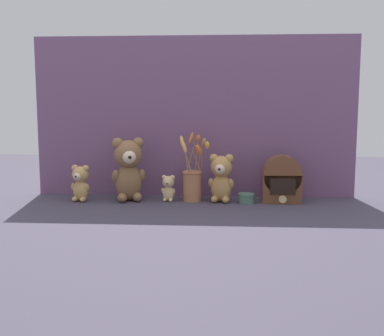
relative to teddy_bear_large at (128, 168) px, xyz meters
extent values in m
plane|color=#3D3847|center=(0.31, -0.02, -0.16)|extent=(4.00, 4.00, 0.00)
cube|color=#704C70|center=(0.31, 0.15, 0.24)|extent=(1.60, 0.02, 0.79)
ellipsoid|color=olive|center=(0.00, 0.00, -0.07)|extent=(0.15, 0.14, 0.18)
sphere|color=olive|center=(0.00, 0.00, 0.07)|extent=(0.14, 0.14, 0.14)
sphere|color=beige|center=(0.01, -0.04, 0.06)|extent=(0.06, 0.06, 0.06)
sphere|color=black|center=(0.02, -0.07, 0.06)|extent=(0.02, 0.02, 0.02)
sphere|color=olive|center=(0.05, 0.02, 0.12)|extent=(0.05, 0.05, 0.05)
sphere|color=olive|center=(-0.05, -0.01, 0.12)|extent=(0.05, 0.05, 0.05)
ellipsoid|color=olive|center=(0.06, 0.01, -0.04)|extent=(0.05, 0.07, 0.08)
ellipsoid|color=olive|center=(-0.06, -0.02, -0.04)|extent=(0.05, 0.07, 0.08)
ellipsoid|color=olive|center=(0.04, -0.02, -0.14)|extent=(0.06, 0.08, 0.04)
ellipsoid|color=olive|center=(-0.02, -0.04, -0.14)|extent=(0.06, 0.08, 0.04)
ellipsoid|color=tan|center=(0.45, 0.00, -0.09)|extent=(0.11, 0.09, 0.13)
sphere|color=tan|center=(0.45, 0.00, 0.01)|extent=(0.10, 0.10, 0.10)
sphere|color=beige|center=(0.44, -0.04, 0.00)|extent=(0.05, 0.05, 0.05)
sphere|color=black|center=(0.44, -0.06, 0.01)|extent=(0.01, 0.01, 0.01)
sphere|color=tan|center=(0.48, -0.01, 0.05)|extent=(0.04, 0.04, 0.04)
sphere|color=tan|center=(0.41, 0.01, 0.05)|extent=(0.04, 0.04, 0.04)
ellipsoid|color=tan|center=(0.49, -0.01, -0.07)|extent=(0.04, 0.05, 0.06)
ellipsoid|color=tan|center=(0.40, 0.00, -0.07)|extent=(0.04, 0.05, 0.06)
ellipsoid|color=tan|center=(0.47, -0.03, -0.14)|extent=(0.04, 0.06, 0.03)
ellipsoid|color=tan|center=(0.41, -0.02, -0.14)|extent=(0.04, 0.06, 0.03)
ellipsoid|color=tan|center=(-0.23, -0.03, -0.11)|extent=(0.08, 0.07, 0.10)
sphere|color=tan|center=(-0.23, -0.03, -0.03)|extent=(0.08, 0.08, 0.08)
sphere|color=beige|center=(-0.23, -0.06, -0.03)|extent=(0.04, 0.04, 0.04)
sphere|color=black|center=(-0.24, -0.07, -0.03)|extent=(0.01, 0.01, 0.01)
sphere|color=tan|center=(-0.20, -0.03, 0.00)|extent=(0.03, 0.03, 0.03)
sphere|color=tan|center=(-0.25, -0.02, 0.00)|extent=(0.03, 0.03, 0.03)
ellipsoid|color=tan|center=(-0.19, -0.04, -0.09)|extent=(0.03, 0.04, 0.05)
ellipsoid|color=tan|center=(-0.26, -0.03, -0.09)|extent=(0.03, 0.04, 0.05)
ellipsoid|color=tan|center=(-0.21, -0.05, -0.15)|extent=(0.03, 0.04, 0.03)
ellipsoid|color=tan|center=(-0.25, -0.05, -0.15)|extent=(0.03, 0.04, 0.03)
ellipsoid|color=#DBBC84|center=(0.19, 0.00, -0.12)|extent=(0.06, 0.05, 0.07)
sphere|color=#DBBC84|center=(0.19, 0.00, -0.07)|extent=(0.06, 0.06, 0.06)
sphere|color=#D1B289|center=(0.19, -0.02, -0.07)|extent=(0.03, 0.03, 0.03)
sphere|color=black|center=(0.19, -0.03, -0.07)|extent=(0.01, 0.01, 0.01)
sphere|color=#DBBC84|center=(0.21, 0.00, -0.04)|extent=(0.02, 0.02, 0.02)
sphere|color=#DBBC84|center=(0.17, 0.00, -0.04)|extent=(0.02, 0.02, 0.02)
ellipsoid|color=#DBBC84|center=(0.22, -0.01, -0.11)|extent=(0.02, 0.03, 0.03)
ellipsoid|color=#DBBC84|center=(0.17, 0.00, -0.11)|extent=(0.02, 0.03, 0.03)
ellipsoid|color=#DBBC84|center=(0.21, -0.02, -0.15)|extent=(0.02, 0.03, 0.02)
ellipsoid|color=#DBBC84|center=(0.18, -0.02, -0.15)|extent=(0.02, 0.03, 0.02)
cylinder|color=#AD7047|center=(0.31, 0.01, -0.09)|extent=(0.09, 0.09, 0.14)
torus|color=#AD7047|center=(0.31, 0.01, -0.02)|extent=(0.10, 0.10, 0.01)
cylinder|color=#9E7542|center=(0.30, 0.05, 0.06)|extent=(0.05, 0.01, 0.15)
ellipsoid|color=orange|center=(0.30, 0.07, 0.14)|extent=(0.04, 0.02, 0.06)
cylinder|color=#9E7542|center=(0.34, 0.03, 0.05)|extent=(0.03, 0.04, 0.14)
ellipsoid|color=tan|center=(0.36, 0.04, 0.12)|extent=(0.03, 0.04, 0.05)
cylinder|color=#9E7542|center=(0.28, -0.01, 0.06)|extent=(0.03, 0.04, 0.15)
ellipsoid|color=gold|center=(0.26, -0.02, 0.13)|extent=(0.03, 0.04, 0.06)
cylinder|color=#9E7542|center=(0.33, 0.03, 0.06)|extent=(0.02, 0.02, 0.16)
ellipsoid|color=#C65B28|center=(0.33, 0.04, 0.14)|extent=(0.04, 0.04, 0.04)
cylinder|color=#9E7542|center=(0.33, -0.02, 0.04)|extent=(0.05, 0.03, 0.11)
ellipsoid|color=#C65B28|center=(0.34, -0.04, 0.09)|extent=(0.05, 0.04, 0.06)
cylinder|color=#9E7542|center=(0.29, -0.02, 0.05)|extent=(0.04, 0.03, 0.12)
ellipsoid|color=gold|center=(0.27, -0.04, 0.11)|extent=(0.04, 0.04, 0.06)
cylinder|color=#9E7542|center=(0.35, 0.02, 0.05)|extent=(0.01, 0.06, 0.13)
ellipsoid|color=gold|center=(0.38, 0.02, 0.11)|extent=(0.02, 0.04, 0.04)
cube|color=brown|center=(0.73, 0.01, -0.09)|extent=(0.18, 0.10, 0.13)
cylinder|color=brown|center=(0.73, 0.01, -0.03)|extent=(0.18, 0.10, 0.18)
cube|color=black|center=(0.73, -0.04, -0.08)|extent=(0.12, 0.01, 0.07)
cylinder|color=#D6BC7A|center=(0.73, -0.04, -0.13)|extent=(0.04, 0.01, 0.04)
cylinder|color=#47705B|center=(0.56, -0.02, -0.14)|extent=(0.07, 0.07, 0.04)
cylinder|color=#47705B|center=(0.56, -0.02, -0.12)|extent=(0.08, 0.08, 0.01)
camera|label=1|loc=(0.46, -2.26, 0.31)|focal=45.00mm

